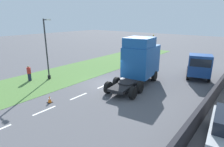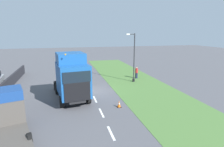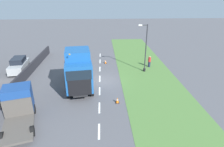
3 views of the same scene
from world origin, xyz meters
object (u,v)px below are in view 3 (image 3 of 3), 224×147
Objects in this scene: lorry_cab at (79,71)px; parked_car at (19,65)px; traffic_cone_lead at (117,100)px; pedestrian at (149,62)px; traffic_cone_trailing at (106,62)px; lamp_post at (145,51)px; flatbed_truck at (18,103)px.

lorry_cab is 10.57m from parked_car.
traffic_cone_lead is at bearing 138.84° from parked_car.
traffic_cone_trailing is (6.17, -1.75, -0.51)m from pedestrian.
parked_car is 16.73m from lamp_post.
lorry_cab is at bearing 32.65° from lamp_post.
flatbed_truck is 9.34× the size of traffic_cone_lead.
lamp_post reaches higher than lorry_cab.
lorry_cab reaches higher than flatbed_truck.
lamp_post is at bearing 146.31° from traffic_cone_trailing.
parked_car is 7.74× the size of traffic_cone_trailing.
traffic_cone_trailing is at bearing 44.11° from flatbed_truck.
lorry_cab is at bearing 29.18° from flatbed_truck.
traffic_cone_lead is (4.18, 7.69, -2.59)m from lamp_post.
traffic_cone_lead and traffic_cone_trailing have the same top height.
traffic_cone_lead is (-12.42, 8.54, -0.65)m from parked_car.
lamp_post reaches higher than pedestrian.
flatbed_truck reaches higher than pedestrian.
flatbed_truck is 9.34× the size of traffic_cone_trailing.
parked_car is 0.72× the size of lamp_post.
traffic_cone_trailing is (-7.36, -13.00, -1.15)m from flatbed_truck.
lorry_cab is 1.39× the size of flatbed_truck.
flatbed_truck is at bearing 37.81° from lamp_post.
lorry_cab is at bearing -34.12° from traffic_cone_lead.
lamp_post is 9.12m from traffic_cone_lead.
parked_car is (8.62, -5.96, -1.35)m from lorry_cab.
flatbed_truck is at bearing 60.48° from traffic_cone_trailing.
traffic_cone_trailing is at bearing -174.35° from parked_car.
traffic_cone_lead is (-3.80, 2.57, -2.00)m from lorry_cab.
lorry_cab reaches higher than parked_car.
flatbed_truck is 0.87× the size of lamp_post.
flatbed_truck is (4.44, 4.52, -0.85)m from lorry_cab.
lorry_cab reaches higher than pedestrian.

